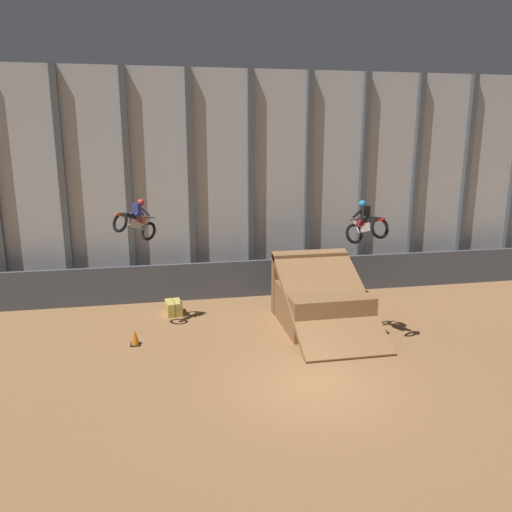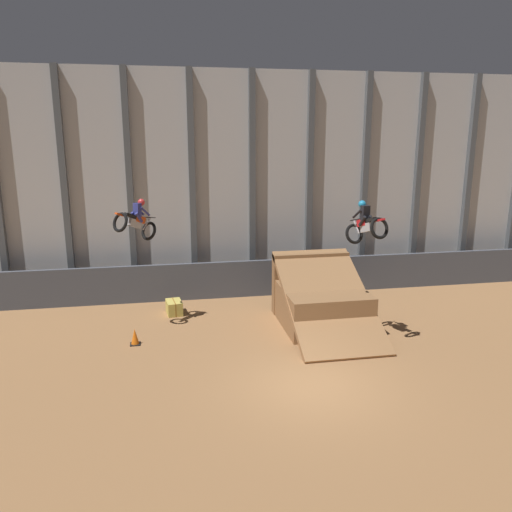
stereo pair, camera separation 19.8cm
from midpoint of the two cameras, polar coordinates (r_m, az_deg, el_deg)
ground_plane at (r=15.34m, az=6.15°, el=-14.52°), size 60.00×60.00×0.00m
arena_back_wall at (r=23.53m, az=-0.90°, el=8.34°), size 32.00×0.40×10.12m
lower_barrier at (r=22.93m, az=-0.23°, el=-2.54°), size 31.36×0.20×1.68m
dirt_ramp at (r=19.79m, az=7.03°, el=-5.07°), size 3.17×5.18×2.69m
rider_bike_left_air at (r=18.85m, az=-13.86°, el=3.92°), size 1.72×1.68×1.65m
rider_bike_right_air at (r=17.49m, az=12.12°, el=3.57°), size 1.13×1.79×1.63m
traffic_cone_near_ramp at (r=18.34m, az=-13.95°, el=-9.02°), size 0.36×0.36×0.58m
hay_bale_trackside at (r=21.04m, az=-9.66°, el=-5.84°), size 0.71×0.97×0.57m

